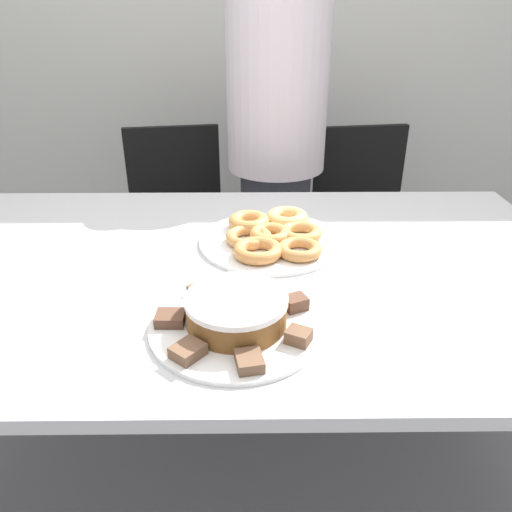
{
  "coord_description": "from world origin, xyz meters",
  "views": [
    {
      "loc": [
        0.04,
        -1.08,
        1.35
      ],
      "look_at": [
        0.05,
        -0.07,
        0.83
      ],
      "focal_mm": 35.0,
      "sensor_mm": 36.0,
      "label": 1
    }
  ],
  "objects": [
    {
      "name": "ground_plane",
      "position": [
        0.0,
        0.0,
        0.0
      ],
      "size": [
        12.0,
        12.0,
        0.0
      ],
      "primitive_type": "plane",
      "color": "slate"
    },
    {
      "name": "wall_back",
      "position": [
        0.0,
        1.61,
        1.3
      ],
      "size": [
        8.0,
        0.05,
        2.6
      ],
      "color": "beige",
      "rests_on": "ground_plane"
    },
    {
      "name": "table",
      "position": [
        0.0,
        0.0,
        0.69
      ],
      "size": [
        1.74,
        1.02,
        0.77
      ],
      "color": "silver",
      "rests_on": "ground_plane"
    },
    {
      "name": "person_standing",
      "position": [
        0.14,
        0.82,
        0.81
      ],
      "size": [
        0.37,
        0.37,
        1.56
      ],
      "color": "#383842",
      "rests_on": "ground_plane"
    },
    {
      "name": "office_chair_left",
      "position": [
        -0.27,
        0.86,
        0.42
      ],
      "size": [
        0.5,
        0.5,
        0.88
      ],
      "rotation": [
        0.0,
        0.0,
        0.16
      ],
      "color": "black",
      "rests_on": "ground_plane"
    },
    {
      "name": "office_chair_right",
      "position": [
        0.53,
        0.86,
        0.42
      ],
      "size": [
        0.5,
        0.5,
        0.88
      ],
      "rotation": [
        0.0,
        0.0,
        0.14
      ],
      "color": "black",
      "rests_on": "ground_plane"
    },
    {
      "name": "plate_cake",
      "position": [
        0.01,
        -0.27,
        0.78
      ],
      "size": [
        0.35,
        0.35,
        0.01
      ],
      "color": "white",
      "rests_on": "table"
    },
    {
      "name": "plate_donuts",
      "position": [
        0.09,
        0.12,
        0.78
      ],
      "size": [
        0.38,
        0.38,
        0.01
      ],
      "color": "white",
      "rests_on": "table"
    },
    {
      "name": "frosted_cake",
      "position": [
        0.01,
        -0.27,
        0.81
      ],
      "size": [
        0.2,
        0.2,
        0.06
      ],
      "color": "brown",
      "rests_on": "plate_cake"
    },
    {
      "name": "lamington_0",
      "position": [
        0.13,
        -0.33,
        0.8
      ],
      "size": [
        0.06,
        0.05,
        0.03
      ],
      "rotation": [
        0.0,
        0.0,
        5.8
      ],
      "color": "brown",
      "rests_on": "plate_cake"
    },
    {
      "name": "lamington_1",
      "position": [
        0.13,
        -0.22,
        0.8
      ],
      "size": [
        0.06,
        0.05,
        0.03
      ],
      "rotation": [
        0.0,
        0.0,
        6.7
      ],
      "color": "brown",
      "rests_on": "plate_cake"
    },
    {
      "name": "lamington_2",
      "position": [
        0.05,
        -0.14,
        0.79
      ],
      "size": [
        0.05,
        0.06,
        0.02
      ],
      "rotation": [
        0.0,
        0.0,
        7.6
      ],
      "color": "brown",
      "rests_on": "plate_cake"
    },
    {
      "name": "lamington_3",
      "position": [
        -0.06,
        -0.16,
        0.79
      ],
      "size": [
        0.07,
        0.07,
        0.02
      ],
      "rotation": [
        0.0,
        0.0,
        8.5
      ],
      "color": "brown",
      "rests_on": "plate_cake"
    },
    {
      "name": "lamington_4",
      "position": [
        -0.12,
        -0.26,
        0.79
      ],
      "size": [
        0.06,
        0.05,
        0.02
      ],
      "rotation": [
        0.0,
        0.0,
        9.39
      ],
      "color": "brown",
      "rests_on": "plate_cake"
    },
    {
      "name": "lamington_5",
      "position": [
        -0.07,
        -0.37,
        0.79
      ],
      "size": [
        0.07,
        0.07,
        0.02
      ],
      "rotation": [
        0.0,
        0.0,
        10.29
      ],
      "color": "brown",
      "rests_on": "plate_cake"
    },
    {
      "name": "lamington_6",
      "position": [
        0.04,
        -0.4,
        0.79
      ],
      "size": [
        0.06,
        0.06,
        0.02
      ],
      "rotation": [
        0.0,
        0.0,
        11.19
      ],
      "color": "brown",
      "rests_on": "plate_cake"
    },
    {
      "name": "donut_0",
      "position": [
        0.09,
        0.12,
        0.8
      ],
      "size": [
        0.11,
        0.11,
        0.03
      ],
      "color": "#D18E4C",
      "rests_on": "plate_donuts"
    },
    {
      "name": "donut_1",
      "position": [
        0.18,
        0.13,
        0.8
      ],
      "size": [
        0.11,
        0.11,
        0.03
      ],
      "color": "#D18E4C",
      "rests_on": "plate_donuts"
    },
    {
      "name": "donut_2",
      "position": [
        0.15,
        0.22,
        0.8
      ],
      "size": [
        0.12,
        0.12,
        0.04
      ],
      "color": "#E5AD66",
      "rests_on": "plate_donuts"
    },
    {
      "name": "donut_3",
      "position": [
        0.04,
        0.19,
        0.8
      ],
      "size": [
        0.12,
        0.12,
        0.04
      ],
      "color": "#D18E4C",
      "rests_on": "plate_donuts"
    },
    {
      "name": "donut_4",
      "position": [
        0.04,
        0.1,
        0.8
      ],
      "size": [
        0.12,
        0.12,
        0.03
      ],
      "color": "#D18E4C",
      "rests_on": "plate_donuts"
    },
    {
      "name": "donut_5",
      "position": [
        0.06,
        0.02,
        0.8
      ],
      "size": [
        0.12,
        0.12,
        0.03
      ],
      "color": "#C68447",
      "rests_on": "plate_donuts"
    },
    {
      "name": "donut_6",
      "position": [
        0.16,
        0.03,
        0.8
      ],
      "size": [
        0.11,
        0.11,
        0.03
      ],
      "color": "#C68447",
      "rests_on": "plate_donuts"
    }
  ]
}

